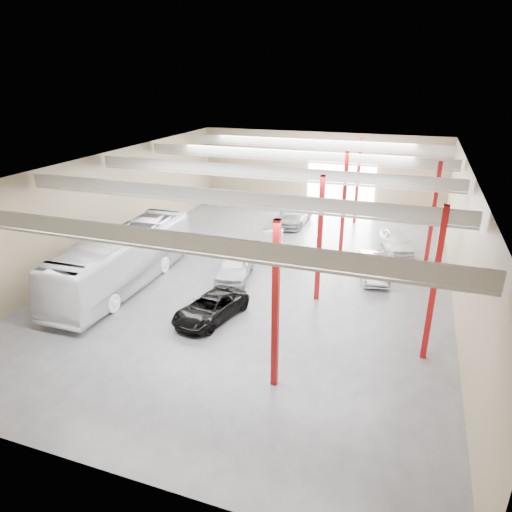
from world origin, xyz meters
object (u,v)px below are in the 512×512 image
Objects in this scene: black_sedan at (211,308)px; car_right_far at (396,241)px; coach_bus at (124,259)px; car_right_near at (373,267)px; car_row_a at (235,265)px; car_row_b at (272,241)px; car_row_c at (294,215)px.

car_right_far reaches higher than black_sedan.
coach_bus is 2.81× the size of car_right_far.
car_right_near reaches higher than black_sedan.
coach_bus is 18.58m from car_right_far.
coach_bus reaches higher than car_right_near.
black_sedan is 0.98× the size of car_row_a.
car_row_b is at bearing 148.32° from car_right_near.
car_row_b is at bearing 71.06° from car_row_a.
car_row_c is 9.31m from car_right_far.
black_sedan is 10.84m from car_right_near.
car_row_b is at bearing 51.21° from coach_bus.
black_sedan is 1.06× the size of car_right_near.
black_sedan is at bearing -92.41° from car_row_a.
coach_bus reaches higher than black_sedan.
car_row_a is at bearing 111.76° from black_sedan.
car_row_c is at bearing 138.33° from car_right_far.
black_sedan is 0.84× the size of car_row_c.
coach_bus is 2.58× the size of car_row_a.
car_right_near is at bearing -49.46° from car_row_c.
car_row_b is 0.77× the size of car_row_c.
coach_bus is at bearing -169.45° from car_right_near.
coach_bus is at bearing -112.14° from car_row_c.
black_sedan is (6.48, -2.06, -1.04)m from coach_bus.
black_sedan is 1.07× the size of car_right_far.
car_right_near reaches higher than car_row_b.
car_row_b is 0.97× the size of car_right_near.
car_row_c is at bearing 65.80° from coach_bus.
coach_bus is 15.04m from car_right_near.
car_row_a is at bearing -112.56° from car_row_b.
car_row_b is 6.49m from car_row_c.
car_right_far is (1.06, 5.20, 0.02)m from car_right_near.
car_row_c is (-0.16, 6.48, 0.10)m from car_row_b.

